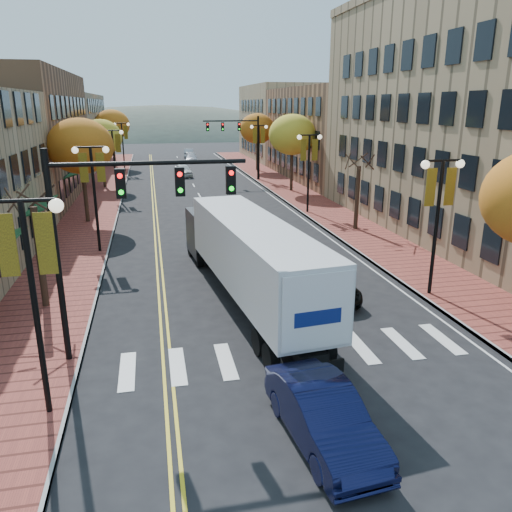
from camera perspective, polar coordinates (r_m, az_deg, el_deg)
ground at (r=15.84m, az=6.18°, el=-14.46°), size 200.00×200.00×0.00m
sidewalk_left at (r=46.26m, az=-17.54°, el=6.03°), size 4.00×85.00×0.15m
sidewalk_right at (r=47.93m, az=4.52°, el=7.13°), size 4.00×85.00×0.15m
building_left_mid at (r=50.48m, az=-27.01°, el=12.09°), size 12.00×24.00×11.00m
building_left_far at (r=74.95m, az=-22.19°, el=13.11°), size 12.00×26.00×9.50m
building_right_mid at (r=59.47m, az=11.05°, el=13.56°), size 15.00×24.00×10.00m
building_right_far at (r=80.18m, az=4.85°, el=14.97°), size 15.00×20.00×11.00m
tree_left_a at (r=22.13m, az=-23.45°, el=-0.15°), size 0.28×0.28×4.20m
tree_left_b at (r=37.19m, az=-19.42°, el=11.75°), size 4.48×4.48×7.21m
tree_left_c at (r=53.09m, az=-17.32°, el=12.81°), size 4.16×4.16×6.69m
tree_left_d at (r=71.00m, az=-16.13°, el=14.22°), size 4.61×4.61×7.42m
tree_right_b at (r=34.11m, az=11.48°, el=6.54°), size 0.28×0.28×4.20m
tree_right_c at (r=48.75m, az=4.16°, el=13.66°), size 4.48×4.48×7.21m
tree_right_d at (r=64.28m, az=0.13°, el=14.36°), size 4.35×4.35×7.00m
lamp_left_a at (r=13.75m, az=-24.45°, el=-1.25°), size 1.96×0.36×6.05m
lamp_left_b at (r=29.23m, az=-18.11°, el=8.40°), size 1.96×0.36×6.05m
lamp_left_c at (r=47.07m, az=-15.99°, el=11.54°), size 1.96×0.36×6.05m
lamp_left_d at (r=64.99m, az=-15.02°, el=12.95°), size 1.96×0.36×6.05m
lamp_right_a at (r=22.59m, az=20.18°, el=5.89°), size 1.96×0.36×6.05m
lamp_right_b at (r=38.87m, az=6.07°, el=11.07°), size 1.96×0.36×6.05m
lamp_right_c at (r=56.21m, az=0.34°, el=12.96°), size 1.96×0.36×6.05m
traffic_mast_near at (r=16.18m, az=-15.57°, el=4.54°), size 6.10×0.35×7.00m
traffic_mast_far at (r=55.77m, az=-1.75°, el=13.57°), size 6.10×0.34×7.00m
semi_truck at (r=21.29m, az=-1.25°, el=0.48°), size 3.97×15.17×3.75m
navy_sedan at (r=13.24m, az=7.72°, el=-17.59°), size 2.07×4.72×1.51m
black_suv at (r=22.24m, az=8.44°, el=-3.33°), size 2.22×4.34×1.17m
car_far_white at (r=60.41m, az=-8.33°, el=9.66°), size 2.19×4.38×1.43m
car_far_silver at (r=75.74m, az=-7.39°, el=11.07°), size 1.99×4.30×1.22m
car_far_oncoming at (r=82.10m, az=-7.68°, el=11.57°), size 1.81×4.36×1.40m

